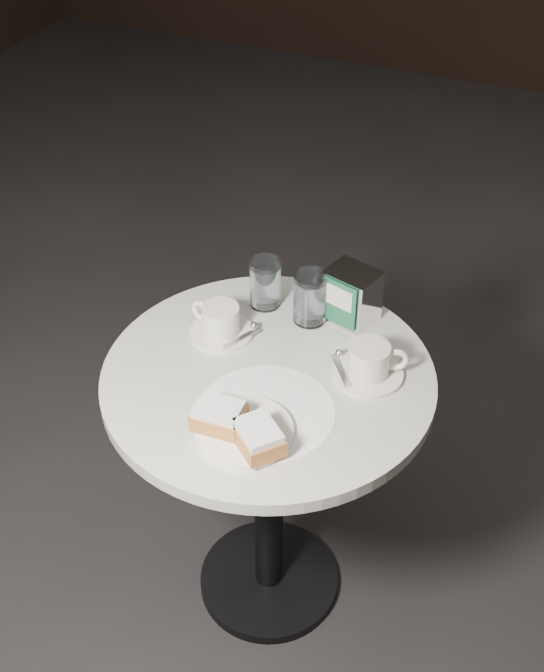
{
  "coord_description": "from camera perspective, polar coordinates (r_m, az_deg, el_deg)",
  "views": [
    {
      "loc": [
        0.52,
        -1.2,
        1.92
      ],
      "look_at": [
        0.0,
        0.02,
        0.83
      ],
      "focal_mm": 45.0,
      "sensor_mm": 36.0,
      "label": 1
    }
  ],
  "objects": [
    {
      "name": "cafe_table",
      "position": [
        1.89,
        -0.24,
        -6.99
      ],
      "size": [
        0.7,
        0.7,
        0.74
      ],
      "color": "black",
      "rests_on": "ground"
    },
    {
      "name": "coffee_cup_left",
      "position": [
        1.84,
        -3.52,
        0.92
      ],
      "size": [
        0.17,
        0.17,
        0.07
      ],
      "rotation": [
        0.0,
        0.0,
        -0.19
      ],
      "color": "silver",
      "rests_on": "cafe_table"
    },
    {
      "name": "ground",
      "position": [
        2.32,
        -0.2,
        -16.35
      ],
      "size": [
        7.0,
        7.0,
        0.0
      ],
      "primitive_type": "plane",
      "color": "black",
      "rests_on": "ground"
    },
    {
      "name": "coffee_cup_right",
      "position": [
        1.74,
        6.6,
        -1.85
      ],
      "size": [
        0.19,
        0.19,
        0.08
      ],
      "rotation": [
        0.0,
        0.0,
        0.39
      ],
      "color": "silver",
      "rests_on": "cafe_table"
    },
    {
      "name": "water_glass_right",
      "position": [
        1.86,
        2.6,
        2.56
      ],
      "size": [
        0.09,
        0.09,
        0.12
      ],
      "rotation": [
        0.0,
        0.0,
        -0.3
      ],
      "color": "silver",
      "rests_on": "cafe_table"
    },
    {
      "name": "water_glass_left",
      "position": [
        1.91,
        -0.46,
        3.57
      ],
      "size": [
        0.08,
        0.08,
        0.12
      ],
      "rotation": [
        0.0,
        0.0,
        -0.09
      ],
      "color": "white",
      "rests_on": "cafe_table"
    },
    {
      "name": "napkin_dispenser",
      "position": [
        1.87,
        5.38,
        2.71
      ],
      "size": [
        0.13,
        0.12,
        0.13
      ],
      "rotation": [
        0.0,
        0.0,
        -0.28
      ],
      "color": "silver",
      "rests_on": "cafe_table"
    },
    {
      "name": "beignet_plate",
      "position": [
        1.61,
        -2.11,
        -6.27
      ],
      "size": [
        0.23,
        0.23,
        0.06
      ],
      "rotation": [
        0.0,
        0.0,
        -0.27
      ],
      "color": "white",
      "rests_on": "cafe_table"
    },
    {
      "name": "sugar_spill",
      "position": [
        1.67,
        -0.39,
        -5.14
      ],
      "size": [
        0.34,
        0.34,
        0.0
      ],
      "primitive_type": "cylinder",
      "rotation": [
        0.0,
        0.0,
        -0.29
      ],
      "color": "white",
      "rests_on": "cafe_table"
    }
  ]
}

